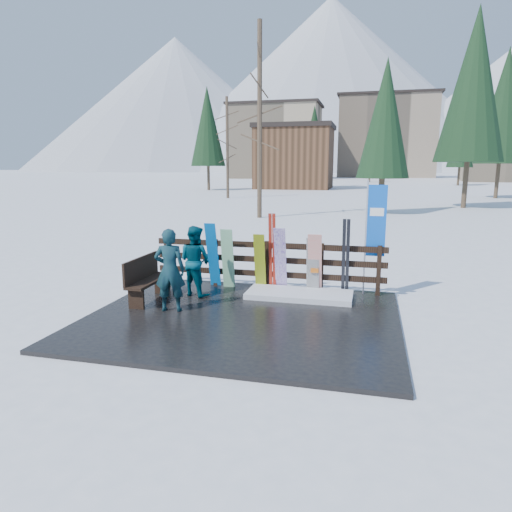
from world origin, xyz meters
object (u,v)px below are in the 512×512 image
(snowboard_3, at_px, (280,260))
(person_front, at_px, (170,270))
(person_back, at_px, (195,261))
(rental_flag, at_px, (374,225))
(snowboard_0, at_px, (213,255))
(snowboard_4, at_px, (313,266))
(snowboard_5, at_px, (315,264))
(snowboard_1, at_px, (228,259))
(snowboard_2, at_px, (260,262))
(bench, at_px, (146,278))

(snowboard_3, xyz_separation_m, person_front, (-1.88, -1.98, 0.08))
(person_back, bearing_deg, rental_flag, -144.33)
(snowboard_0, distance_m, snowboard_4, 2.42)
(snowboard_5, bearing_deg, snowboard_3, -180.00)
(snowboard_1, distance_m, snowboard_2, 0.79)
(snowboard_1, bearing_deg, person_back, -124.99)
(person_back, bearing_deg, snowboard_4, -142.70)
(snowboard_3, bearing_deg, bench, -151.83)
(snowboard_1, relative_size, rental_flag, 0.56)
(bench, height_order, snowboard_0, snowboard_0)
(snowboard_2, xyz_separation_m, person_back, (-1.33, -0.76, 0.12))
(snowboard_0, height_order, snowboard_1, snowboard_0)
(bench, relative_size, snowboard_0, 0.92)
(rental_flag, bearing_deg, person_front, -150.40)
(snowboard_3, relative_size, person_back, 0.98)
(snowboard_3, bearing_deg, snowboard_0, 180.00)
(rental_flag, bearing_deg, snowboard_3, -172.58)
(snowboard_4, relative_size, snowboard_5, 0.92)
(person_front, bearing_deg, snowboard_4, -155.05)
(snowboard_0, height_order, snowboard_5, snowboard_0)
(snowboard_4, bearing_deg, rental_flag, 11.60)
(snowboard_0, bearing_deg, person_front, -96.34)
(snowboard_1, distance_m, snowboard_5, 2.09)
(snowboard_3, bearing_deg, person_back, -157.25)
(snowboard_5, bearing_deg, snowboard_4, 180.00)
(bench, distance_m, snowboard_2, 2.64)
(bench, relative_size, snowboard_5, 1.04)
(snowboard_3, relative_size, snowboard_5, 1.09)
(snowboard_3, height_order, rental_flag, rental_flag)
(snowboard_3, height_order, snowboard_5, snowboard_3)
(snowboard_2, relative_size, snowboard_3, 0.88)
(snowboard_0, xyz_separation_m, snowboard_4, (2.42, -0.00, -0.14))
(snowboard_1, xyz_separation_m, snowboard_2, (0.79, 0.00, -0.04))
(snowboard_2, relative_size, snowboard_5, 0.96)
(snowboard_3, bearing_deg, snowboard_5, 0.00)
(snowboard_1, distance_m, snowboard_3, 1.29)
(snowboard_1, distance_m, person_back, 0.93)
(snowboard_2, relative_size, snowboard_4, 1.04)
(snowboard_4, bearing_deg, snowboard_3, -180.00)
(snowboard_3, relative_size, person_front, 0.93)
(snowboard_3, xyz_separation_m, rental_flag, (2.07, 0.27, 0.84))
(snowboard_2, xyz_separation_m, snowboard_4, (1.25, 0.00, -0.02))
(bench, bearing_deg, person_back, 37.82)
(person_front, bearing_deg, snowboard_0, -108.22)
(snowboard_5, distance_m, person_back, 2.73)
(bench, distance_m, snowboard_0, 1.80)
(snowboard_0, relative_size, person_back, 1.02)
(snowboard_3, bearing_deg, snowboard_1, 180.00)
(snowboard_4, height_order, rental_flag, rental_flag)
(snowboard_1, xyz_separation_m, snowboard_3, (1.29, -0.00, 0.04))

